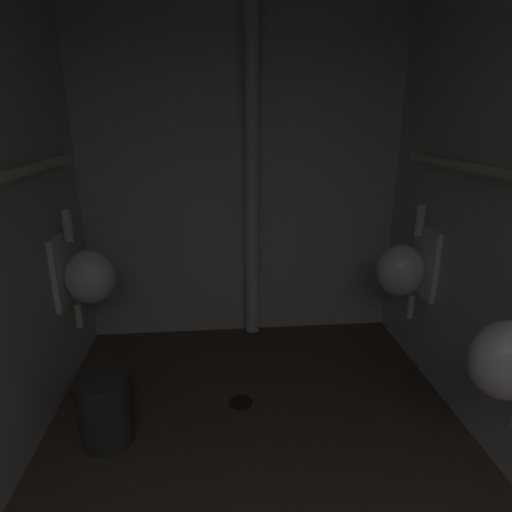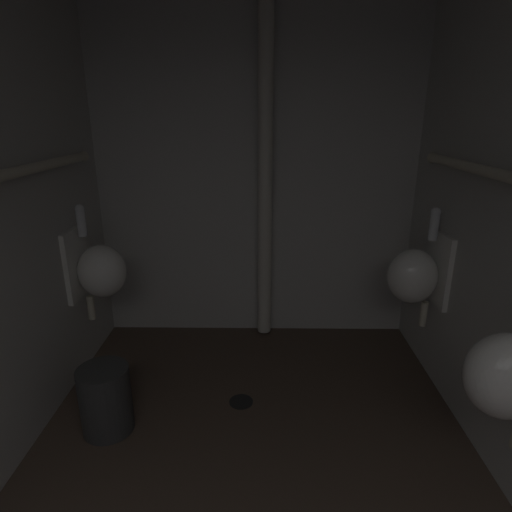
{
  "view_description": "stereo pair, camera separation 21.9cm",
  "coord_description": "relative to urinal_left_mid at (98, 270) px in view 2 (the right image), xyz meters",
  "views": [
    {
      "loc": [
        -0.18,
        0.31,
        1.61
      ],
      "look_at": [
        0.01,
        2.4,
        0.91
      ],
      "focal_mm": 29.96,
      "sensor_mm": 36.0,
      "label": 1
    },
    {
      "loc": [
        0.04,
        0.31,
        1.61
      ],
      "look_at": [
        0.01,
        2.4,
        0.91
      ],
      "focal_mm": 29.96,
      "sensor_mm": 36.0,
      "label": 2
    }
  ],
  "objects": [
    {
      "name": "wall_back",
      "position": [
        0.98,
        0.56,
        0.52
      ],
      "size": [
        2.37,
        0.06,
        2.41
      ],
      "primitive_type": "cube",
      "color": "#B9B7B1",
      "rests_on": "ground"
    },
    {
      "name": "urinal_left_mid",
      "position": [
        0.0,
        0.0,
        0.0
      ],
      "size": [
        0.32,
        0.3,
        0.76
      ],
      "color": "silver"
    },
    {
      "name": "urinal_right_mid",
      "position": [
        1.96,
        -1.1,
        0.0
      ],
      "size": [
        0.32,
        0.3,
        0.76
      ],
      "color": "silver"
    },
    {
      "name": "urinal_right_far",
      "position": [
        1.96,
        -0.06,
        0.0
      ],
      "size": [
        0.32,
        0.3,
        0.76
      ],
      "color": "silver"
    },
    {
      "name": "standpipe_back_wall",
      "position": [
        1.04,
        0.45,
        0.52
      ],
      "size": [
        0.1,
        0.1,
        2.36
      ],
      "primitive_type": "cylinder",
      "color": "beige",
      "rests_on": "ground"
    },
    {
      "name": "floor_drain",
      "position": [
        0.9,
        -0.38,
        -0.68
      ],
      "size": [
        0.14,
        0.14,
        0.01
      ],
      "primitive_type": "cylinder",
      "color": "black",
      "rests_on": "ground"
    },
    {
      "name": "waste_bin",
      "position": [
        0.2,
        -0.61,
        -0.5
      ],
      "size": [
        0.27,
        0.27,
        0.37
      ],
      "primitive_type": "cylinder",
      "color": "#2D2D2D",
      "rests_on": "ground"
    }
  ]
}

